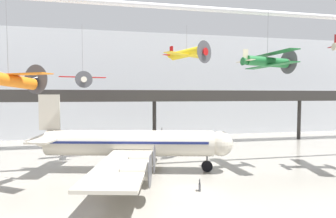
% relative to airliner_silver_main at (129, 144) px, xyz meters
% --- Properties ---
extents(ground_plane, '(260.00, 260.00, 0.00)m').
position_rel_airliner_silver_main_xyz_m(ground_plane, '(5.38, -7.85, -3.32)').
color(ground_plane, gray).
extents(hangar_back_wall, '(140.00, 3.00, 22.67)m').
position_rel_airliner_silver_main_xyz_m(hangar_back_wall, '(5.38, 27.52, 8.02)').
color(hangar_back_wall, silver).
rests_on(hangar_back_wall, ground).
extents(mezzanine_walkway, '(110.00, 3.20, 9.94)m').
position_rel_airliner_silver_main_xyz_m(mezzanine_walkway, '(5.38, 15.84, 4.97)').
color(mezzanine_walkway, '#2D2B28').
rests_on(mezzanine_walkway, ground).
extents(ceiling_truss_beam, '(120.00, 0.60, 0.60)m').
position_rel_airliner_silver_main_xyz_m(ceiling_truss_beam, '(5.38, -0.82, 15.97)').
color(ceiling_truss_beam, silver).
extents(airliner_silver_main, '(24.65, 28.45, 9.12)m').
position_rel_airliner_silver_main_xyz_m(airliner_silver_main, '(0.00, 0.00, 0.00)').
color(airliner_silver_main, beige).
rests_on(airliner_silver_main, ground).
extents(suspended_plane_orange_highwing, '(7.90, 7.09, 9.67)m').
position_rel_airliner_silver_main_xyz_m(suspended_plane_orange_highwing, '(-10.94, -5.06, 7.13)').
color(suspended_plane_orange_highwing, orange).
extents(suspended_plane_yellow_lowwing, '(7.89, 7.22, 5.63)m').
position_rel_airliner_silver_main_xyz_m(suspended_plane_yellow_lowwing, '(8.52, 5.61, 11.72)').
color(suspended_plane_yellow_lowwing, yellow).
extents(suspended_plane_red_highwing, '(6.30, 5.19, 8.86)m').
position_rel_airliner_silver_main_xyz_m(suspended_plane_red_highwing, '(-6.03, 7.28, 7.89)').
color(suspended_plane_red_highwing, red).
extents(suspended_plane_green_biplane, '(6.72, 8.24, 7.34)m').
position_rel_airliner_silver_main_xyz_m(suspended_plane_green_biplane, '(16.20, -2.65, 9.72)').
color(suspended_plane_green_biplane, '#1E6B33').
extents(info_sign_pedestal, '(0.22, 0.77, 1.24)m').
position_rel_airliner_silver_main_xyz_m(info_sign_pedestal, '(6.25, -7.81, -2.86)').
color(info_sign_pedestal, '#4C4C51').
rests_on(info_sign_pedestal, ground).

